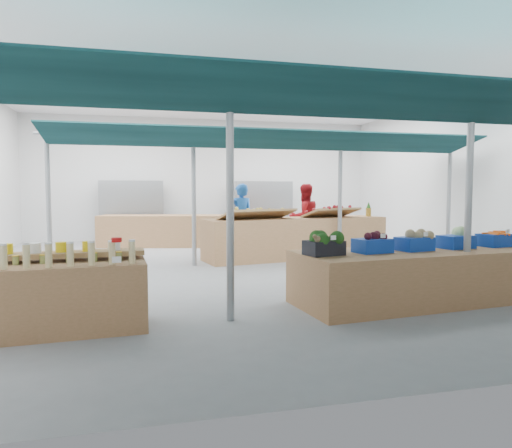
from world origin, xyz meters
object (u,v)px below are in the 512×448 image
object	(u,v)px
fruit_counter	(296,238)
vendor_left	(241,219)
bottle_shelf	(66,294)
veg_counter	(426,275)
crate_stack	(476,269)
vendor_right	(304,218)

from	to	relation	value
fruit_counter	vendor_left	bearing A→B (deg)	127.27
vendor_left	fruit_counter	bearing A→B (deg)	127.27
bottle_shelf	veg_counter	size ratio (longest dim) A/B	0.47
crate_stack	fruit_counter	bearing A→B (deg)	114.82
bottle_shelf	vendor_left	distance (m)	7.09
bottle_shelf	crate_stack	world-z (taller)	bottle_shelf
fruit_counter	bottle_shelf	bearing A→B (deg)	-142.21
vendor_right	vendor_left	bearing A→B (deg)	-10.22
fruit_counter	crate_stack	size ratio (longest dim) A/B	7.64
veg_counter	vendor_right	bearing A→B (deg)	82.45
fruit_counter	vendor_left	distance (m)	1.68
crate_stack	vendor_left	bearing A→B (deg)	120.77
bottle_shelf	vendor_right	bearing A→B (deg)	46.06
veg_counter	vendor_right	xyz separation A→B (m)	(0.16, 5.90, 0.55)
vendor_left	bottle_shelf	bearing A→B (deg)	51.11
veg_counter	fruit_counter	size ratio (longest dim) A/B	0.86
crate_stack	veg_counter	bearing A→B (deg)	-154.36
veg_counter	vendor_right	world-z (taller)	vendor_right
fruit_counter	vendor_right	distance (m)	1.33
bottle_shelf	crate_stack	distance (m)	6.56
bottle_shelf	vendor_left	xyz separation A→B (m)	(3.39, 6.20, 0.49)
veg_counter	crate_stack	world-z (taller)	veg_counter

